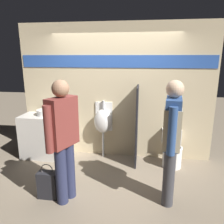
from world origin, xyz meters
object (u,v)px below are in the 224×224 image
Objects in this scene: cell_phone at (53,117)px; toilet at (172,151)px; urinal_near_counter at (103,121)px; sink_basin at (46,112)px; person_with_lanyard at (63,137)px; person_in_vest at (172,135)px; shopping_bag at (48,184)px.

toilet is at bearing 2.06° from cell_phone.
cell_phone is at bearing -164.91° from urinal_near_counter.
sink_basin is 0.21× the size of person_with_lanyard.
cell_phone is 0.12× the size of urinal_near_counter.
person_in_vest is at bearing -60.20° from person_with_lanyard.
person_with_lanyard is 0.82m from shopping_bag.
person_with_lanyard is at bearing -57.06° from sink_basin.
shopping_bag is (-0.28, 0.00, -0.77)m from person_with_lanyard.
shopping_bag is at bearing 112.02° from person_with_lanyard.
toilet is at bearing -28.65° from person_with_lanyard.
person_with_lanyard is at bearing -0.95° from shopping_bag.
urinal_near_counter reaches higher than sink_basin.
cell_phone is 0.08× the size of person_in_vest.
sink_basin reaches higher than shopping_bag.
urinal_near_counter is at bearing 12.39° from person_with_lanyard.
urinal_near_counter is 0.67× the size of person_with_lanyard.
person_in_vest is 1.00× the size of person_with_lanyard.
person_with_lanyard reaches higher than shopping_bag.
cell_phone is at bearing 71.82° from person_in_vest.
person_with_lanyard is at bearing 104.59° from person_in_vest.
person_in_vest reaches higher than shopping_bag.
sink_basin is 2.63× the size of cell_phone.
person_in_vest is at bearing -27.07° from sink_basin.
cell_phone is at bearing -177.94° from toilet.
sink_basin is 0.68× the size of shopping_bag.
urinal_near_counter is 2.19× the size of shopping_bag.
shopping_bag is (-0.56, -1.48, -0.56)m from urinal_near_counter.
urinal_near_counter reaches higher than cell_phone.
toilet is 0.46× the size of person_with_lanyard.
toilet is at bearing -1.36° from person_in_vest.
toilet is (1.38, -0.18, -0.49)m from urinal_near_counter.
toilet is 2.22m from person_with_lanyard.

